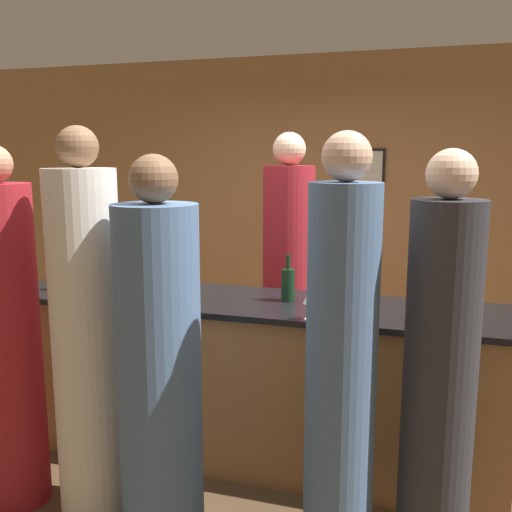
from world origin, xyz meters
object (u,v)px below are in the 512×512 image
wine_bottle_1 (144,276)px  guest_3 (7,343)px  guest_1 (88,342)px  guest_4 (439,382)px  guest_2 (341,374)px  wine_bottle_0 (288,284)px  bartender (288,284)px  guest_0 (159,370)px

wine_bottle_1 → guest_3: bearing=-118.8°
guest_1 → guest_4: (1.69, 0.09, -0.05)m
guest_3 → guest_4: size_ratio=1.01×
guest_3 → guest_1: bearing=3.5°
guest_1 → guest_2: 1.28m
wine_bottle_0 → wine_bottle_1: wine_bottle_1 is taller
guest_1 → guest_4: bearing=3.1°
bartender → wine_bottle_1: size_ratio=7.04×
guest_3 → guest_4: 2.16m
guest_1 → guest_3: bearing=-176.5°
guest_0 → guest_2: guest_2 is taller
guest_0 → guest_1: guest_1 is taller
bartender → guest_0: 1.61m
guest_0 → guest_3: 0.90m
guest_0 → guest_3: (-0.90, 0.04, 0.03)m
guest_0 → guest_2: (0.85, 0.04, 0.07)m
guest_1 → wine_bottle_0: guest_1 is taller
guest_0 → guest_2: bearing=3.0°
bartender → wine_bottle_0: bartender is taller
guest_3 → wine_bottle_1: size_ratio=6.67×
guest_2 → guest_4: 0.43m
bartender → guest_3: bartender is taller
bartender → guest_0: bearing=81.8°
guest_3 → wine_bottle_0: bearing=32.9°
guest_1 → wine_bottle_0: 1.18m
guest_0 → wine_bottle_0: bearing=65.6°
guest_4 → wine_bottle_0: guest_4 is taller
bartender → guest_3: size_ratio=1.06×
guest_3 → wine_bottle_0: size_ratio=6.87×
wine_bottle_0 → guest_2: bearing=-62.1°
guest_2 → guest_4: size_ratio=1.04×
guest_4 → wine_bottle_0: 1.14m
guest_1 → guest_4: size_ratio=1.06×
wine_bottle_0 → guest_4: bearing=-40.1°
guest_0 → guest_4: (1.26, 0.16, 0.03)m
guest_1 → guest_3: 0.47m
bartender → guest_2: 1.67m
bartender → wine_bottle_1: bartender is taller
guest_0 → guest_1: size_ratio=0.93×
wine_bottle_0 → guest_3: bearing=-147.1°
bartender → guest_1: bearing=66.6°
bartender → wine_bottle_1: 1.10m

